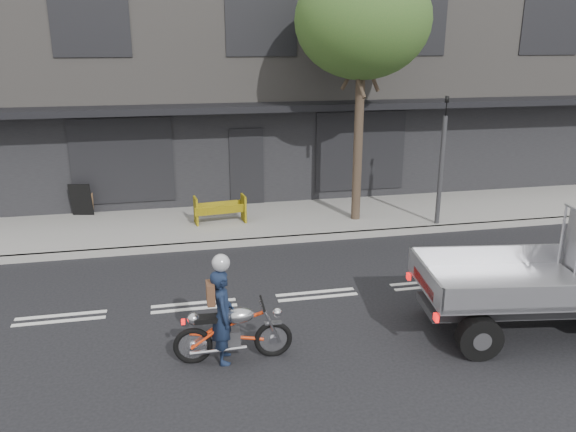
# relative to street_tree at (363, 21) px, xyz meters

# --- Properties ---
(ground) EXTENTS (80.00, 80.00, 0.00)m
(ground) POSITION_rel_street_tree_xyz_m (-2.20, -4.20, -5.28)
(ground) COLOR black
(ground) RESTS_ON ground
(sidewalk) EXTENTS (32.00, 3.20, 0.15)m
(sidewalk) POSITION_rel_street_tree_xyz_m (-2.20, 0.50, -5.20)
(sidewalk) COLOR gray
(sidewalk) RESTS_ON ground
(kerb) EXTENTS (32.00, 0.20, 0.15)m
(kerb) POSITION_rel_street_tree_xyz_m (-2.20, -1.10, -5.20)
(kerb) COLOR gray
(kerb) RESTS_ON ground
(building_main) EXTENTS (26.00, 10.00, 8.00)m
(building_main) POSITION_rel_street_tree_xyz_m (-2.20, 7.10, -1.28)
(building_main) COLOR slate
(building_main) RESTS_ON ground
(street_tree) EXTENTS (3.40, 3.40, 6.74)m
(street_tree) POSITION_rel_street_tree_xyz_m (0.00, 0.00, 0.00)
(street_tree) COLOR #382B21
(street_tree) RESTS_ON ground
(traffic_light_pole) EXTENTS (0.12, 0.12, 3.50)m
(traffic_light_pole) POSITION_rel_street_tree_xyz_m (2.00, -0.85, -3.63)
(traffic_light_pole) COLOR #2D2D30
(traffic_light_pole) RESTS_ON ground
(motorcycle) EXTENTS (1.87, 0.54, 0.96)m
(motorcycle) POSITION_rel_street_tree_xyz_m (-4.07, -6.20, -4.78)
(motorcycle) COLOR black
(motorcycle) RESTS_ON ground
(rider) EXTENTS (0.39, 0.57, 1.52)m
(rider) POSITION_rel_street_tree_xyz_m (-4.22, -6.20, -4.52)
(rider) COLOR #131E35
(rider) RESTS_ON ground
(construction_barrier) EXTENTS (1.42, 0.70, 0.76)m
(construction_barrier) POSITION_rel_street_tree_xyz_m (-3.67, 0.20, -4.75)
(construction_barrier) COLOR yellow
(construction_barrier) RESTS_ON sidewalk
(sandwich_board) EXTENTS (0.65, 0.50, 0.93)m
(sandwich_board) POSITION_rel_street_tree_xyz_m (-7.37, 1.80, -4.66)
(sandwich_board) COLOR black
(sandwich_board) RESTS_ON sidewalk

